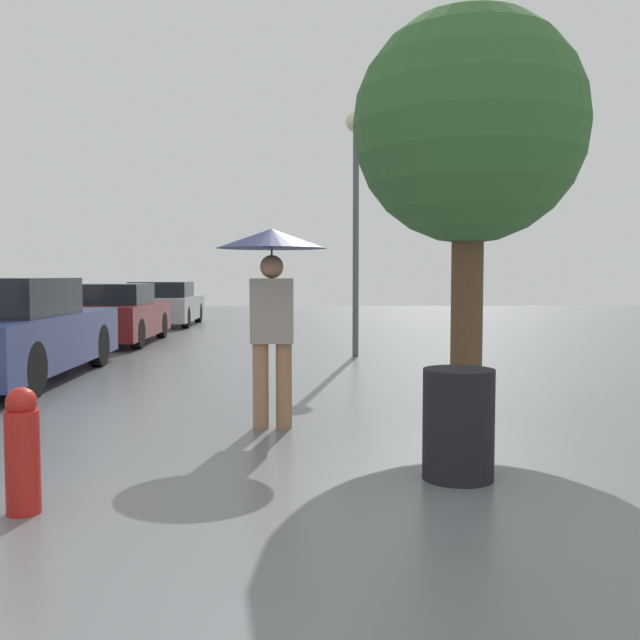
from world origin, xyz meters
TOP-DOWN VIEW (x-y plane):
  - pedestrian at (0.35, 3.84)m, footprint 1.01×1.01m
  - parked_car_second at (-3.26, 6.92)m, footprint 1.77×4.59m
  - parked_car_third at (-3.17, 12.19)m, footprint 1.64×3.91m
  - parked_car_farthest at (-3.15, 17.55)m, footprint 1.80×3.98m
  - tree at (2.25, 4.28)m, footprint 2.27×2.27m
  - street_lamp at (1.61, 9.62)m, footprint 0.36×0.36m
  - trash_bin at (1.69, 2.15)m, footprint 0.49×0.49m
  - fire_hydrant at (-1.05, 1.53)m, footprint 0.20×0.20m

SIDE VIEW (x-z plane):
  - fire_hydrant at x=-1.05m, z-range 0.00..0.75m
  - trash_bin at x=1.69m, z-range 0.00..0.76m
  - parked_car_farthest at x=-3.15m, z-range -0.04..1.19m
  - parked_car_third at x=-3.17m, z-range -0.04..1.20m
  - parked_car_second at x=-3.26m, z-range -0.04..1.33m
  - pedestrian at x=0.35m, z-range 0.53..2.35m
  - tree at x=2.25m, z-range 0.83..4.80m
  - street_lamp at x=1.61m, z-range 0.92..5.12m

